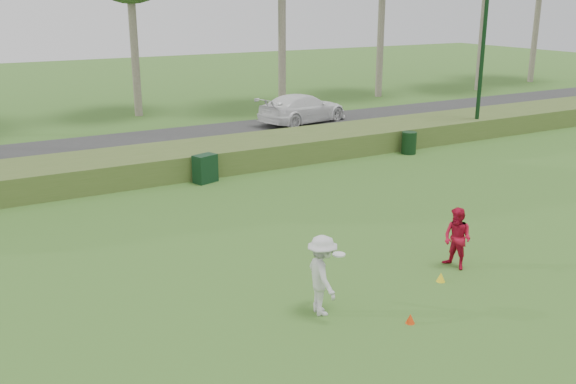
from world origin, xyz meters
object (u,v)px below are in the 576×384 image
car_right (303,108)px  lamp_post (486,14)px  trash_bin (409,143)px  player_white (322,275)px  player_red (457,239)px  cone_orange (410,319)px  utility_cabinet (205,169)px  cone_yellow (441,277)px

car_right → lamp_post: bearing=-156.7°
trash_bin → car_right: 7.94m
player_white → car_right: (10.29, 18.19, -0.05)m
trash_bin → player_red: bearing=-124.1°
car_right → player_white: bearing=136.9°
cone_orange → utility_cabinet: 11.67m
lamp_post → player_white: 19.73m
player_white → utility_cabinet: (1.67, 10.40, -0.36)m
cone_orange → cone_yellow: (1.91, 1.21, 0.01)m
lamp_post → car_right: 9.98m
lamp_post → car_right: lamp_post is taller
cone_orange → lamp_post: bearing=41.2°
cone_yellow → car_right: (7.06, 18.23, 0.69)m
cone_orange → trash_bin: bearing=50.6°
player_red → car_right: size_ratio=0.30×
player_red → player_white: bearing=-94.7°
utility_cabinet → car_right: bearing=23.5°
player_white → player_red: player_white is taller
cone_yellow → player_white: bearing=179.2°
player_white → trash_bin: player_white is taller
lamp_post → utility_cabinet: 14.81m
player_white → cone_yellow: (3.23, -0.05, -0.74)m
car_right → cone_orange: bearing=141.6°
utility_cabinet → lamp_post: bearing=-15.4°
player_white → cone_yellow: size_ratio=7.65×
player_white → cone_orange: player_white is taller
utility_cabinet → player_red: bearing=-95.0°
lamp_post → cone_yellow: bearing=-137.6°
cone_yellow → car_right: car_right is taller
lamp_post → cone_orange: 19.68m
player_red → cone_yellow: size_ratio=6.77×
player_white → utility_cabinet: bearing=2.0°
cone_orange → cone_yellow: cone_yellow is taller
player_red → utility_cabinet: bearing=-176.5°
cone_yellow → player_red: bearing=27.0°
cone_yellow → car_right: 19.56m
lamp_post → trash_bin: bearing=-169.0°
lamp_post → cone_yellow: (-12.31, -11.24, -5.48)m
player_red → cone_yellow: 1.16m
cone_orange → utility_cabinet: size_ratio=0.21×
lamp_post → cone_yellow: size_ratio=36.55×
player_red → cone_orange: bearing=-69.4°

